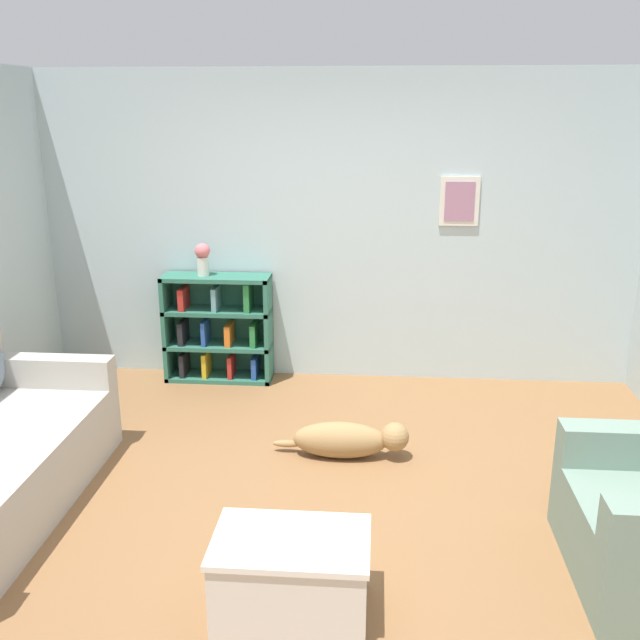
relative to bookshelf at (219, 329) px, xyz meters
The scene contains 6 objects.
ground_plane 2.33m from the bookshelf, 63.74° to the right, with size 14.00×14.00×0.00m, color brown.
wall_back 1.34m from the bookshelf, 11.29° to the left, with size 5.60×0.13×2.60m.
bookshelf is the anchor object (origin of this frame).
coffee_table 3.13m from the bookshelf, 71.64° to the right, with size 0.73×0.48×0.39m.
dog 1.86m from the bookshelf, 49.64° to the right, with size 0.94×0.22×0.26m.
vase 0.64m from the bookshelf, 169.41° to the right, with size 0.13×0.13×0.27m.
Camera 1 is at (0.33, -3.73, 2.30)m, focal length 40.00 mm.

